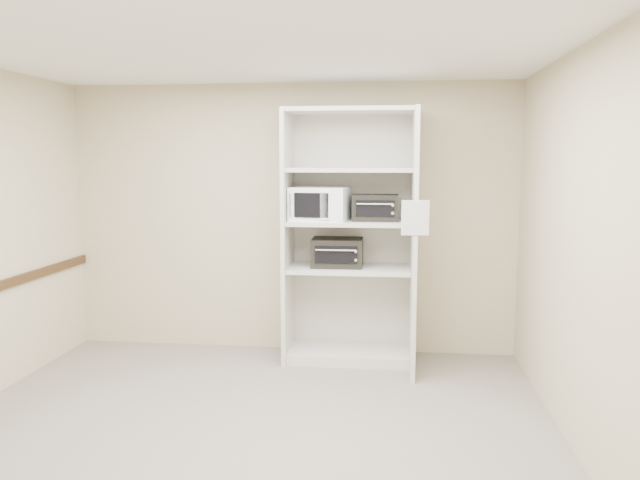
# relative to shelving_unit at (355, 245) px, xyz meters

# --- Properties ---
(floor) EXTENTS (4.50, 4.00, 0.01)m
(floor) POSITION_rel_shelving_unit_xyz_m (-0.67, -1.70, -1.13)
(floor) COLOR slate
(floor) RESTS_ON ground
(ceiling) EXTENTS (4.50, 4.00, 0.01)m
(ceiling) POSITION_rel_shelving_unit_xyz_m (-0.67, -1.70, 1.57)
(ceiling) COLOR white
(wall_back) EXTENTS (4.50, 0.02, 2.70)m
(wall_back) POSITION_rel_shelving_unit_xyz_m (-0.67, 0.30, 0.22)
(wall_back) COLOR beige
(wall_back) RESTS_ON ground
(wall_front) EXTENTS (4.50, 0.02, 2.70)m
(wall_front) POSITION_rel_shelving_unit_xyz_m (-0.67, -3.70, 0.22)
(wall_front) COLOR beige
(wall_front) RESTS_ON ground
(wall_right) EXTENTS (0.02, 4.00, 2.70)m
(wall_right) POSITION_rel_shelving_unit_xyz_m (1.58, -1.70, 0.22)
(wall_right) COLOR beige
(wall_right) RESTS_ON ground
(shelving_unit) EXTENTS (1.24, 0.92, 2.42)m
(shelving_unit) POSITION_rel_shelving_unit_xyz_m (0.00, 0.00, 0.00)
(shelving_unit) COLOR beige
(shelving_unit) RESTS_ON floor
(microwave) EXTENTS (0.58, 0.47, 0.32)m
(microwave) POSITION_rel_shelving_unit_xyz_m (-0.33, -0.05, 0.40)
(microwave) COLOR white
(microwave) RESTS_ON shelving_unit
(toaster_oven_upper) EXTENTS (0.43, 0.32, 0.25)m
(toaster_oven_upper) POSITION_rel_shelving_unit_xyz_m (0.19, 0.00, 0.36)
(toaster_oven_upper) COLOR black
(toaster_oven_upper) RESTS_ON shelving_unit
(toaster_oven_lower) EXTENTS (0.49, 0.38, 0.27)m
(toaster_oven_lower) POSITION_rel_shelving_unit_xyz_m (-0.17, 0.01, -0.08)
(toaster_oven_lower) COLOR black
(toaster_oven_lower) RESTS_ON shelving_unit
(paper_sign) EXTENTS (0.23, 0.03, 0.29)m
(paper_sign) POSITION_rel_shelving_unit_xyz_m (0.55, -0.63, 0.33)
(paper_sign) COLOR white
(paper_sign) RESTS_ON shelving_unit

